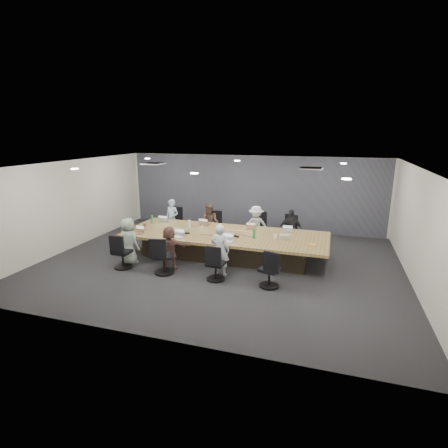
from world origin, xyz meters
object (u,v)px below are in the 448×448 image
(person_5, at_px, (170,248))
(laptop_6, at_px, (226,242))
(laptop_2, at_px, (252,228))
(chair_2, at_px, (258,230))
(chair_3, at_px, (291,234))
(chair_4, at_px, (122,255))
(mug_brown, at_px, (145,225))
(chair_5, at_px, (164,259))
(laptop_4, at_px, (139,233))
(bottle_green_right, at_px, (254,233))
(stapler, at_px, (237,236))
(canvas_bag, at_px, (285,237))
(chair_0, at_px, (177,224))
(conference_table, at_px, (225,244))
(laptop_0, at_px, (165,221))
(person_1, at_px, (210,223))
(chair_1, at_px, (213,228))
(person_3, at_px, (290,229))
(person_4, at_px, (129,241))
(chair_7, at_px, (270,272))
(bottle_green_left, at_px, (152,219))
(laptop_1, at_px, (204,224))
(snack_packet, at_px, (312,245))
(bottle_clear, at_px, (189,224))
(laptop_3, at_px, (288,231))
(person_2, at_px, (256,226))
(person_0, at_px, (172,219))
(chair_6, at_px, (216,266))
(laptop_5, at_px, (178,237))
(person_6, at_px, (220,250))

(person_5, height_order, laptop_6, person_5)
(laptop_2, relative_size, person_5, 0.24)
(chair_2, relative_size, chair_3, 1.04)
(chair_4, relative_size, mug_brown, 7.31)
(chair_5, relative_size, laptop_4, 2.82)
(bottle_green_right, height_order, stapler, bottle_green_right)
(canvas_bag, bearing_deg, chair_0, 156.64)
(chair_0, bearing_deg, laptop_2, 175.31)
(conference_table, distance_m, laptop_0, 2.54)
(person_1, distance_m, laptop_6, 2.48)
(conference_table, xyz_separation_m, bottle_green_right, (0.93, -0.23, 0.48))
(chair_1, bearing_deg, chair_4, 53.75)
(person_3, distance_m, person_5, 3.98)
(chair_0, bearing_deg, person_4, 100.92)
(chair_3, height_order, laptop_4, chair_3)
(mug_brown, bearing_deg, laptop_2, 14.93)
(person_1, bearing_deg, chair_7, -44.96)
(conference_table, distance_m, bottle_green_left, 2.72)
(chair_4, relative_size, laptop_1, 2.31)
(snack_packet, bearing_deg, canvas_bag, 156.57)
(laptop_0, height_order, stapler, stapler)
(person_3, height_order, bottle_green_left, person_3)
(conference_table, bearing_deg, laptop_2, 51.17)
(bottle_clear, bearing_deg, laptop_3, 9.68)
(chair_3, relative_size, laptop_4, 2.77)
(person_2, relative_size, bottle_green_right, 4.77)
(bottle_green_left, bearing_deg, person_0, 73.92)
(chair_3, xyz_separation_m, chair_6, (-1.48, -3.40, -0.04))
(canvas_bag, bearing_deg, person_2, 128.13)
(person_0, bearing_deg, chair_1, 21.81)
(chair_6, height_order, bottle_green_right, bottle_green_right)
(laptop_5, relative_size, bottle_green_right, 1.14)
(chair_4, xyz_separation_m, person_1, (1.48, 3.05, 0.27))
(conference_table, height_order, laptop_1, laptop_1)
(person_2, bearing_deg, snack_packet, -45.65)
(bottle_green_left, relative_size, canvas_bag, 1.02)
(person_3, bearing_deg, laptop_4, -167.78)
(laptop_0, xyz_separation_m, laptop_4, (-0.05, -1.60, 0.00))
(chair_1, relative_size, canvas_bag, 2.78)
(person_6, bearing_deg, person_1, -62.26)
(chair_6, bearing_deg, chair_0, 131.89)
(laptop_1, height_order, laptop_2, same)
(bottle_green_right, xyz_separation_m, snack_packet, (1.62, -0.20, -0.12))
(canvas_bag, bearing_deg, laptop_2, 141.71)
(person_0, xyz_separation_m, bottle_green_left, (-0.27, -0.94, 0.19))
(chair_6, xyz_separation_m, snack_packet, (2.27, 1.27, 0.40))
(laptop_3, bearing_deg, person_3, -91.21)
(person_0, distance_m, laptop_2, 3.07)
(laptop_1, distance_m, person_3, 2.78)
(chair_0, height_order, laptop_5, chair_0)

